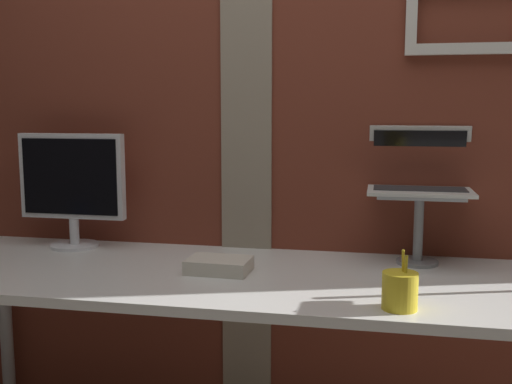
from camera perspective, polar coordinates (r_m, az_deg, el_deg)
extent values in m
cube|color=brown|center=(2.30, 3.24, 7.48)|extent=(3.32, 0.12, 2.47)
cube|color=gray|center=(2.26, -0.90, 7.48)|extent=(0.19, 0.01, 2.47)
cube|color=white|center=(2.22, 18.80, 12.49)|extent=(0.39, 0.03, 0.04)
cube|color=white|center=(2.22, 14.26, 15.39)|extent=(0.04, 0.03, 0.17)
cube|color=white|center=(1.98, -0.58, -8.02)|extent=(2.29, 0.71, 0.03)
cylinder|color=#B2B2B7|center=(2.77, -22.21, -11.77)|extent=(0.05, 0.05, 0.70)
cylinder|color=white|center=(2.44, -16.48, -4.77)|extent=(0.18, 0.18, 0.01)
cylinder|color=white|center=(2.43, -16.53, -3.49)|extent=(0.04, 0.04, 0.10)
cube|color=white|center=(2.40, -16.73, 1.42)|extent=(0.41, 0.04, 0.32)
cube|color=black|center=(2.38, -16.96, 1.36)|extent=(0.37, 0.00, 0.28)
cylinder|color=gray|center=(2.16, 14.76, -6.31)|extent=(0.14, 0.14, 0.01)
cylinder|color=gray|center=(2.14, 14.87, -3.29)|extent=(0.03, 0.03, 0.22)
cube|color=gray|center=(2.12, 14.98, -0.25)|extent=(0.28, 0.22, 0.01)
cube|color=silver|center=(2.12, 14.99, 0.05)|extent=(0.34, 0.21, 0.01)
cube|color=#2D2D30|center=(2.13, 14.97, 0.31)|extent=(0.30, 0.12, 0.00)
cube|color=silver|center=(2.24, 14.89, 3.33)|extent=(0.34, 0.06, 0.21)
cube|color=black|center=(2.24, 14.89, 3.27)|extent=(0.31, 0.05, 0.18)
cylinder|color=yellow|center=(1.67, 13.23, -8.94)|extent=(0.09, 0.09, 0.10)
cylinder|color=yellow|center=(1.68, 13.53, -7.70)|extent=(0.02, 0.01, 0.15)
cylinder|color=yellow|center=(1.66, 13.69, -8.06)|extent=(0.02, 0.03, 0.14)
cube|color=silver|center=(1.99, -3.47, -6.81)|extent=(0.20, 0.15, 0.05)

